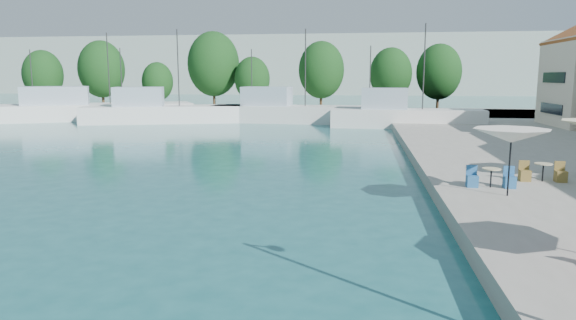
# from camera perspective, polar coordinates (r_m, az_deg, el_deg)

# --- Properties ---
(quay_far) EXTENTS (90.00, 16.00, 0.60)m
(quay_far) POSITION_cam_1_polar(r_m,az_deg,el_deg) (65.11, -1.76, 5.21)
(quay_far) COLOR gray
(quay_far) RESTS_ON ground
(hill_west) EXTENTS (180.00, 40.00, 16.00)m
(hill_west) POSITION_cam_1_polar(r_m,az_deg,el_deg) (160.47, -3.90, 10.34)
(hill_west) COLOR #9AA89E
(hill_west) RESTS_ON ground
(hill_east) EXTENTS (140.00, 40.00, 12.00)m
(hill_east) POSITION_cam_1_polar(r_m,az_deg,el_deg) (180.81, 20.11, 9.05)
(hill_east) COLOR #9AA89E
(hill_east) RESTS_ON ground
(trawler_01) EXTENTS (23.02, 15.74, 10.20)m
(trawler_01) POSITION_cam_1_polar(r_m,az_deg,el_deg) (63.10, -21.73, 5.13)
(trawler_01) COLOR white
(trawler_01) RESTS_ON ground
(trawler_02) EXTENTS (17.25, 9.12, 10.20)m
(trawler_02) POSITION_cam_1_polar(r_m,az_deg,el_deg) (56.63, -14.09, 5.12)
(trawler_02) COLOR white
(trawler_02) RESTS_ON ground
(trawler_03) EXTENTS (16.98, 5.31, 10.20)m
(trawler_03) POSITION_cam_1_polar(r_m,az_deg,el_deg) (55.38, -0.25, 5.30)
(trawler_03) COLOR silver
(trawler_03) RESTS_ON ground
(trawler_04) EXTENTS (14.49, 4.41, 10.20)m
(trawler_04) POSITION_cam_1_polar(r_m,az_deg,el_deg) (50.78, 12.63, 4.72)
(trawler_04) COLOR silver
(trawler_04) RESTS_ON ground
(tree_01) EXTENTS (5.34, 5.34, 7.90)m
(tree_01) POSITION_cam_1_polar(r_m,az_deg,el_deg) (78.92, -25.59, 8.56)
(tree_01) COLOR #3F2B19
(tree_01) RESTS_ON quay_far
(tree_02) EXTENTS (6.18, 6.18, 9.15)m
(tree_02) POSITION_cam_1_polar(r_m,az_deg,el_deg) (75.34, -20.01, 9.46)
(tree_02) COLOR #3F2B19
(tree_02) RESTS_ON quay_far
(tree_03) EXTENTS (4.23, 4.23, 6.26)m
(tree_03) POSITION_cam_1_polar(r_m,az_deg,el_deg) (73.35, -14.30, 8.44)
(tree_03) COLOR #3F2B19
(tree_03) RESTS_ON quay_far
(tree_04) EXTENTS (6.97, 6.97, 10.32)m
(tree_04) POSITION_cam_1_polar(r_m,az_deg,el_deg) (71.30, -8.28, 10.50)
(tree_04) COLOR #3F2B19
(tree_04) RESTS_ON quay_far
(tree_05) EXTENTS (4.65, 4.65, 6.88)m
(tree_05) POSITION_cam_1_polar(r_m,az_deg,el_deg) (68.47, -3.99, 8.97)
(tree_05) COLOR #3F2B19
(tree_05) RESTS_ON quay_far
(tree_06) EXTENTS (6.02, 6.02, 8.92)m
(tree_06) POSITION_cam_1_polar(r_m,az_deg,el_deg) (68.83, 3.72, 9.95)
(tree_06) COLOR #3F2B19
(tree_06) RESTS_ON quay_far
(tree_07) EXTENTS (5.41, 5.41, 8.00)m
(tree_07) POSITION_cam_1_polar(r_m,az_deg,el_deg) (68.24, 11.35, 9.36)
(tree_07) COLOR #3F2B19
(tree_07) RESTS_ON quay_far
(tree_08) EXTENTS (5.72, 5.72, 8.47)m
(tree_08) POSITION_cam_1_polar(r_m,az_deg,el_deg) (69.56, 16.42, 9.38)
(tree_08) COLOR #3F2B19
(tree_08) RESTS_ON quay_far
(umbrella_white) EXTENTS (2.71, 2.71, 2.45)m
(umbrella_white) POSITION_cam_1_polar(r_m,az_deg,el_deg) (19.95, 23.58, 2.49)
(umbrella_white) COLOR black
(umbrella_white) RESTS_ON quay_right
(cafe_table_02) EXTENTS (1.82, 0.70, 0.76)m
(cafe_table_02) POSITION_cam_1_polar(r_m,az_deg,el_deg) (21.51, 21.61, -2.10)
(cafe_table_02) COLOR black
(cafe_table_02) RESTS_ON quay_right
(cafe_table_03) EXTENTS (1.82, 0.70, 0.76)m
(cafe_table_03) POSITION_cam_1_polar(r_m,az_deg,el_deg) (23.60, 26.45, -1.47)
(cafe_table_03) COLOR black
(cafe_table_03) RESTS_ON quay_right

